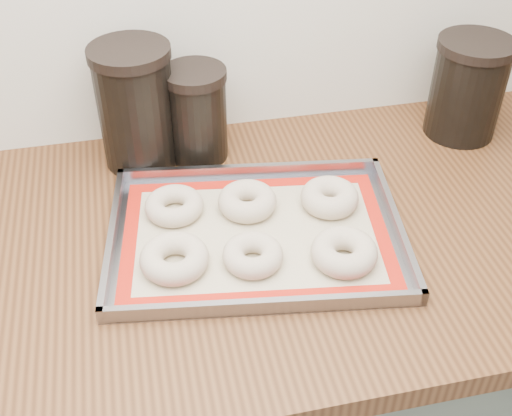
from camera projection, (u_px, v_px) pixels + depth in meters
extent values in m
cube|color=slate|center=(328.00, 386.00, 1.36)|extent=(3.00, 0.65, 0.86)
cube|color=brown|center=(348.00, 225.00, 1.07)|extent=(3.06, 0.68, 0.04)
cube|color=gray|center=(256.00, 236.00, 1.02)|extent=(0.50, 0.39, 0.00)
cube|color=gray|center=(249.00, 171.00, 1.14)|extent=(0.46, 0.08, 0.02)
cube|color=gray|center=(264.00, 306.00, 0.89)|extent=(0.46, 0.08, 0.02)
cube|color=gray|center=(112.00, 237.00, 1.00)|extent=(0.06, 0.33, 0.02)
cube|color=gray|center=(396.00, 224.00, 1.02)|extent=(0.06, 0.33, 0.02)
cube|color=#C6B793|center=(256.00, 235.00, 1.02)|extent=(0.46, 0.35, 0.00)
cube|color=red|center=(250.00, 184.00, 1.12)|extent=(0.42, 0.08, 0.00)
cube|color=red|center=(263.00, 297.00, 0.91)|extent=(0.42, 0.08, 0.00)
cube|color=red|center=(130.00, 240.00, 1.01)|extent=(0.06, 0.25, 0.00)
cube|color=red|center=(380.00, 228.00, 1.03)|extent=(0.06, 0.25, 0.00)
torus|color=beige|center=(174.00, 258.00, 0.95)|extent=(0.13, 0.13, 0.04)
torus|color=beige|center=(253.00, 255.00, 0.96)|extent=(0.12, 0.12, 0.03)
torus|color=beige|center=(344.00, 252.00, 0.96)|extent=(0.11, 0.11, 0.04)
torus|color=beige|center=(174.00, 206.00, 1.05)|extent=(0.13, 0.13, 0.03)
torus|color=beige|center=(247.00, 201.00, 1.06)|extent=(0.10, 0.10, 0.04)
torus|color=beige|center=(330.00, 197.00, 1.06)|extent=(0.11, 0.11, 0.04)
cylinder|color=black|center=(137.00, 111.00, 1.12)|extent=(0.13, 0.13, 0.20)
cylinder|color=black|center=(129.00, 52.00, 1.05)|extent=(0.14, 0.14, 0.02)
cylinder|color=black|center=(197.00, 119.00, 1.15)|extent=(0.11, 0.11, 0.16)
cylinder|color=black|center=(194.00, 75.00, 1.10)|extent=(0.11, 0.11, 0.02)
cylinder|color=black|center=(466.00, 92.00, 1.21)|extent=(0.13, 0.13, 0.17)
cylinder|color=black|center=(477.00, 45.00, 1.15)|extent=(0.14, 0.14, 0.02)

